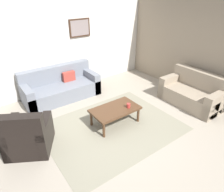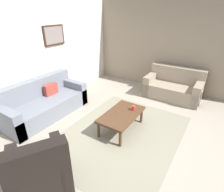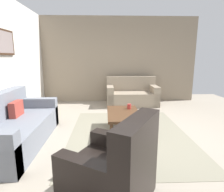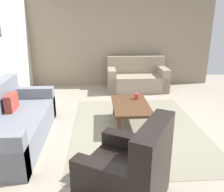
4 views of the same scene
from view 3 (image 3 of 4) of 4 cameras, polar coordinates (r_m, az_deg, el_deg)
name	(u,v)px [view 3 (image 3 of 4)]	position (r m, az deg, el deg)	size (l,w,h in m)	color
ground_plane	(129,135)	(3.82, 5.07, -11.50)	(8.00, 8.00, 0.00)	gray
stone_feature_panel	(118,60)	(6.50, 1.97, 10.78)	(0.12, 5.20, 2.80)	gray
area_rug	(129,134)	(3.82, 5.07, -11.44)	(2.95, 2.28, 0.01)	gray
couch_main	(11,128)	(3.74, -28.23, -8.57)	(2.10, 0.91, 0.88)	slate
couch_loveseat	(131,95)	(6.12, 5.88, 0.27)	(0.88, 1.59, 0.88)	gray
armchair_leather	(116,175)	(2.12, 1.11, -22.64)	(1.09, 1.09, 0.95)	black
coffee_table	(123,115)	(3.83, 3.47, -5.72)	(1.10, 0.64, 0.41)	#472D1C
cup	(129,106)	(4.07, 5.21, -3.14)	(0.09, 0.09, 0.11)	#B2332D
framed_artwork	(5,42)	(4.61, -29.47, 13.92)	(0.66, 0.04, 0.51)	#382316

